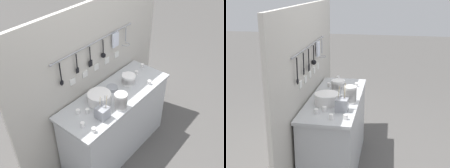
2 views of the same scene
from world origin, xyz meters
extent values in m
plane|color=#514F4C|center=(0.00, 0.00, 0.00)|extent=(20.00, 20.00, 0.00)
cube|color=#B7BABC|center=(0.00, 0.00, 0.83)|extent=(1.42, 0.53, 0.03)
cube|color=#B7BABC|center=(0.00, 0.00, 0.41)|extent=(1.36, 0.51, 0.82)
cube|color=#BCB7AD|center=(0.00, 0.30, 0.91)|extent=(2.22, 0.04, 1.82)
cylinder|color=#93969E|center=(0.00, 0.27, 1.40)|extent=(1.18, 0.01, 0.01)
sphere|color=#93969E|center=(-0.59, 0.27, 1.40)|extent=(0.02, 0.02, 0.02)
sphere|color=#93969E|center=(0.59, 0.27, 1.40)|extent=(0.02, 0.02, 0.02)
cylinder|color=black|center=(-0.50, 0.26, 1.29)|extent=(0.01, 0.01, 0.19)
ellipsoid|color=black|center=(-0.50, 0.26, 1.16)|extent=(0.04, 0.02, 0.06)
cylinder|color=#93969E|center=(-0.50, 0.27, 1.39)|extent=(0.00, 0.01, 0.02)
cylinder|color=black|center=(-0.29, 0.26, 1.30)|extent=(0.01, 0.01, 0.16)
cube|color=black|center=(-0.29, 0.26, 1.20)|extent=(0.04, 0.01, 0.06)
cylinder|color=#93969E|center=(-0.29, 0.27, 1.39)|extent=(0.01, 0.01, 0.02)
cylinder|color=black|center=(-0.11, 0.26, 1.30)|extent=(0.01, 0.01, 0.16)
cube|color=black|center=(-0.11, 0.26, 1.19)|extent=(0.05, 0.01, 0.07)
cylinder|color=#93969E|center=(-0.11, 0.27, 1.39)|extent=(0.01, 0.01, 0.02)
cylinder|color=black|center=(0.10, 0.26, 1.30)|extent=(0.01, 0.01, 0.17)
sphere|color=black|center=(0.10, 0.26, 1.20)|extent=(0.06, 0.06, 0.06)
cylinder|color=#93969E|center=(0.10, 0.27, 1.39)|extent=(0.01, 0.01, 0.02)
cube|color=silver|center=(0.30, 0.26, 1.30)|extent=(0.10, 0.02, 0.16)
cylinder|color=#93969E|center=(0.30, 0.27, 1.39)|extent=(0.01, 0.01, 0.02)
cylinder|color=#93969E|center=(0.49, 0.26, 1.30)|extent=(0.01, 0.01, 0.17)
torus|color=#93969E|center=(0.49, 0.26, 1.17)|extent=(0.10, 0.10, 0.01)
cylinder|color=#93969E|center=(0.49, 0.27, 1.39)|extent=(0.01, 0.01, 0.02)
cube|color=white|center=(-0.35, 0.28, 1.09)|extent=(0.07, 0.01, 0.07)
cube|color=white|center=(-0.18, 0.28, 1.09)|extent=(0.07, 0.01, 0.07)
cube|color=white|center=(0.00, 0.28, 1.09)|extent=(0.07, 0.01, 0.07)
cube|color=white|center=(0.18, 0.28, 1.09)|extent=(0.07, 0.01, 0.07)
cube|color=white|center=(0.35, 0.28, 1.09)|extent=(0.07, 0.01, 0.07)
cylinder|color=white|center=(0.25, 0.02, 0.87)|extent=(0.16, 0.16, 0.05)
cylinder|color=white|center=(0.25, 0.02, 0.90)|extent=(0.16, 0.16, 0.05)
cylinder|color=white|center=(0.25, 0.02, 0.93)|extent=(0.16, 0.16, 0.05)
cylinder|color=white|center=(-0.14, -0.18, 0.87)|extent=(0.13, 0.13, 0.05)
cylinder|color=white|center=(-0.14, -0.18, 0.90)|extent=(0.13, 0.13, 0.05)
cylinder|color=white|center=(-0.14, -0.18, 0.92)|extent=(0.13, 0.13, 0.05)
cylinder|color=white|center=(-0.14, -0.18, 0.95)|extent=(0.13, 0.13, 0.05)
cylinder|color=white|center=(-0.14, -0.18, 0.97)|extent=(0.13, 0.13, 0.05)
cylinder|color=white|center=(-0.14, -0.18, 1.00)|extent=(0.13, 0.13, 0.05)
cylinder|color=white|center=(-0.21, 0.05, 0.85)|extent=(0.25, 0.25, 0.01)
cylinder|color=white|center=(-0.21, 0.05, 0.86)|extent=(0.25, 0.25, 0.01)
cylinder|color=white|center=(-0.21, 0.05, 0.87)|extent=(0.25, 0.25, 0.01)
cylinder|color=white|center=(-0.21, 0.05, 0.88)|extent=(0.25, 0.25, 0.01)
cylinder|color=white|center=(-0.21, 0.05, 0.89)|extent=(0.25, 0.25, 0.01)
cylinder|color=white|center=(-0.21, 0.05, 0.90)|extent=(0.25, 0.25, 0.01)
cylinder|color=white|center=(-0.21, 0.05, 0.91)|extent=(0.25, 0.25, 0.01)
cylinder|color=white|center=(-0.21, 0.05, 0.92)|extent=(0.25, 0.25, 0.01)
cylinder|color=white|center=(-0.21, 0.05, 0.93)|extent=(0.25, 0.25, 0.01)
cylinder|color=white|center=(-0.21, 0.05, 0.94)|extent=(0.25, 0.25, 0.01)
cylinder|color=white|center=(-0.21, 0.05, 0.94)|extent=(0.25, 0.25, 0.01)
cylinder|color=white|center=(-0.21, 0.05, 0.95)|extent=(0.25, 0.25, 0.01)
cylinder|color=#93969E|center=(0.04, 0.09, 0.87)|extent=(0.13, 0.13, 0.04)
cube|color=#93969E|center=(-0.36, -0.13, 0.91)|extent=(0.12, 0.12, 0.12)
cylinder|color=#93969E|center=(-0.34, -0.14, 1.01)|extent=(0.02, 0.02, 0.19)
cylinder|color=#C6B793|center=(-0.33, -0.15, 1.00)|extent=(0.03, 0.01, 0.18)
cylinder|color=#C6B793|center=(-0.36, -0.09, 1.00)|extent=(0.02, 0.03, 0.18)
cylinder|color=#93969E|center=(-0.35, -0.11, 1.00)|extent=(0.02, 0.03, 0.18)
cylinder|color=#C6B793|center=(-0.33, -0.15, 1.01)|extent=(0.02, 0.02, 0.21)
cylinder|color=white|center=(-0.48, 0.09, 0.87)|extent=(0.04, 0.04, 0.05)
cylinder|color=white|center=(-0.58, -0.07, 0.87)|extent=(0.04, 0.04, 0.05)
cylinder|color=white|center=(0.39, -0.18, 0.87)|extent=(0.04, 0.04, 0.05)
cylinder|color=white|center=(-0.05, -0.07, 0.87)|extent=(0.04, 0.04, 0.05)
cylinder|color=white|center=(-0.56, -0.20, 0.87)|extent=(0.04, 0.04, 0.05)
cylinder|color=white|center=(-0.41, 0.03, 0.87)|extent=(0.04, 0.04, 0.05)
cylinder|color=white|center=(0.46, 0.05, 0.87)|extent=(0.04, 0.04, 0.05)
cylinder|color=white|center=(0.33, 0.14, 0.87)|extent=(0.04, 0.04, 0.05)
cylinder|color=white|center=(0.63, 0.08, 0.87)|extent=(0.04, 0.04, 0.05)
camera|label=1|loc=(-1.75, -1.40, 2.62)|focal=42.00mm
camera|label=2|loc=(-3.09, -0.57, 2.00)|focal=50.00mm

